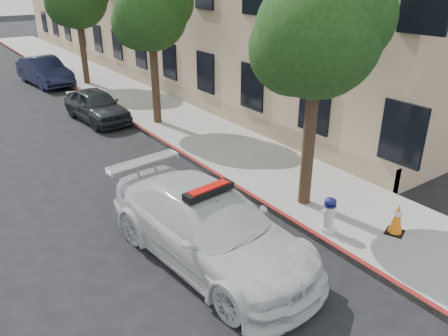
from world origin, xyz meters
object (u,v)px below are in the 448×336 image
parked_car_far (44,71)px  traffic_cone (397,219)px  parked_car_mid (96,105)px  fire_hydrant (329,215)px  police_car (209,227)px

parked_car_far → traffic_cone: size_ratio=5.94×
parked_car_mid → fire_hydrant: bearing=-88.8°
parked_car_far → fire_hydrant: 18.87m
parked_car_mid → traffic_cone: size_ratio=5.08×
traffic_cone → parked_car_mid: bearing=100.8°
parked_car_mid → police_car: bearing=-102.7°
parked_car_far → traffic_cone: 19.89m
parked_car_mid → fire_hydrant: (1.15, -11.24, -0.07)m
police_car → parked_car_mid: (1.47, 10.38, -0.13)m
parked_car_far → fire_hydrant: bearing=-93.3°
police_car → traffic_cone: (3.80, -1.79, -0.25)m
fire_hydrant → traffic_cone: size_ratio=1.16×
police_car → fire_hydrant: size_ratio=6.42×
traffic_cone → police_car: bearing=154.7°
police_car → fire_hydrant: police_car is taller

